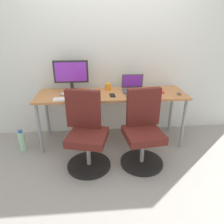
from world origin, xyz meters
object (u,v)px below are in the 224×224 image
Objects in this scene: desktop_monitor at (71,74)px; water_bottle_on_floor at (22,141)px; office_chair_right at (143,132)px; open_laptop at (133,87)px; office_chair_left at (86,134)px; coffee_mug at (108,87)px.

water_bottle_on_floor is at bearing -155.46° from desktop_monitor.
water_bottle_on_floor is at bearing 166.95° from office_chair_right.
open_laptop reaches higher than office_chair_right.
water_bottle_on_floor is 1.16m from desktop_monitor.
open_laptop is at bearing -3.96° from desktop_monitor.
office_chair_right reaches higher than water_bottle_on_floor.
open_laptop is at bearing 9.47° from water_bottle_on_floor.
water_bottle_on_floor is 0.65× the size of desktop_monitor.
open_laptop reaches higher than office_chair_left.
open_laptop is (-0.03, 0.64, 0.38)m from office_chair_right.
office_chair_left reaches higher than coffee_mug.
coffee_mug is (0.52, 0.01, -0.20)m from desktop_monitor.
office_chair_right is at bearing -37.80° from desktop_monitor.
office_chair_left is 1.00× the size of office_chair_right.
desktop_monitor is at bearing 106.51° from office_chair_left.
coffee_mug is (1.23, 0.34, 0.65)m from water_bottle_on_floor.
water_bottle_on_floor is at bearing -170.53° from open_laptop.
office_chair_left is at bearing -179.89° from office_chair_right.
coffee_mug is at bearing 118.21° from office_chair_right.
office_chair_right is 1.28m from desktop_monitor.
office_chair_left is 0.69m from office_chair_right.
office_chair_right is 10.22× the size of coffee_mug.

